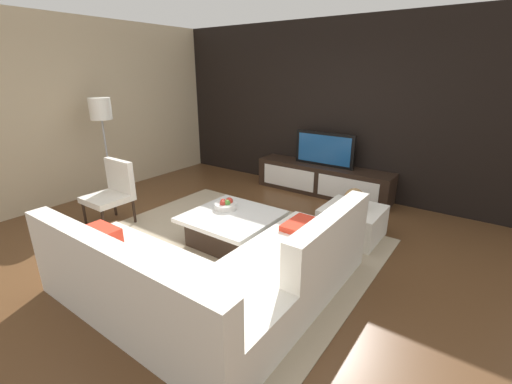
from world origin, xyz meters
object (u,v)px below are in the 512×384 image
at_px(floor_lamp, 101,116).
at_px(decorative_ball, 354,198).
at_px(media_console, 322,180).
at_px(coffee_table, 232,228).
at_px(accent_chair_near, 113,189).
at_px(television, 324,149).
at_px(fruit_bowl, 226,205).
at_px(ottoman, 352,222).
at_px(sectional_couch, 213,276).

relative_size(floor_lamp, decorative_ball, 6.45).
bearing_deg(floor_lamp, media_console, 41.45).
xyz_separation_m(coffee_table, accent_chair_near, (-1.71, -0.46, 0.29)).
distance_m(television, fruit_bowl, 2.24).
bearing_deg(television, ottoman, -51.47).
distance_m(fruit_bowl, decorative_ball, 1.59).
relative_size(sectional_couch, ottoman, 3.32).
relative_size(fruit_bowl, decorative_ball, 1.11).
relative_size(coffee_table, decorative_ball, 4.04).
distance_m(media_console, sectional_couch, 3.33).
bearing_deg(decorative_ball, floor_lamp, -164.31).
bearing_deg(accent_chair_near, sectional_couch, -18.87).
distance_m(television, ottoman, 1.74).
distance_m(media_console, fruit_bowl, 2.22).
relative_size(television, sectional_couch, 0.44).
distance_m(accent_chair_near, floor_lamp, 1.27).
bearing_deg(media_console, ottoman, -51.46).
bearing_deg(television, fruit_bowl, -97.25).
distance_m(sectional_couch, floor_lamp, 3.44).
distance_m(floor_lamp, decorative_ball, 3.87).
relative_size(media_console, ottoman, 3.33).
relative_size(accent_chair_near, fruit_bowl, 3.11).
relative_size(media_console, fruit_bowl, 8.31).
bearing_deg(sectional_couch, floor_lamp, 162.43).
xyz_separation_m(media_console, coffee_table, (-0.10, -2.30, -0.05)).
bearing_deg(sectional_couch, decorative_ball, 75.33).
bearing_deg(accent_chair_near, fruit_bowl, 14.34).
xyz_separation_m(ottoman, decorative_ball, (0.00, 0.00, 0.33)).
relative_size(media_console, accent_chair_near, 2.68).
bearing_deg(ottoman, floor_lamp, -164.31).
distance_m(ottoman, fruit_bowl, 1.60).
height_order(floor_lamp, fruit_bowl, floor_lamp).
distance_m(coffee_table, decorative_ball, 1.55).
distance_m(television, accent_chair_near, 3.31).
height_order(television, sectional_couch, television).
distance_m(sectional_couch, fruit_bowl, 1.35).
xyz_separation_m(media_console, television, (0.00, 0.00, 0.53)).
bearing_deg(decorative_ball, accent_chair_near, -152.48).
bearing_deg(media_console, fruit_bowl, -97.25).
height_order(accent_chair_near, floor_lamp, floor_lamp).
distance_m(media_console, accent_chair_near, 3.31).
distance_m(sectional_couch, ottoman, 2.07).
xyz_separation_m(television, decorative_ball, (1.02, -1.28, -0.25)).
relative_size(accent_chair_near, ottoman, 1.24).
xyz_separation_m(coffee_table, decorative_ball, (1.12, 1.01, 0.32)).
height_order(floor_lamp, ottoman, floor_lamp).
height_order(sectional_couch, accent_chair_near, accent_chair_near).
xyz_separation_m(sectional_couch, accent_chair_near, (-2.31, 0.53, 0.20)).
xyz_separation_m(sectional_couch, floor_lamp, (-3.11, 0.98, 1.09)).
xyz_separation_m(television, floor_lamp, (-2.61, -2.31, 0.59)).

